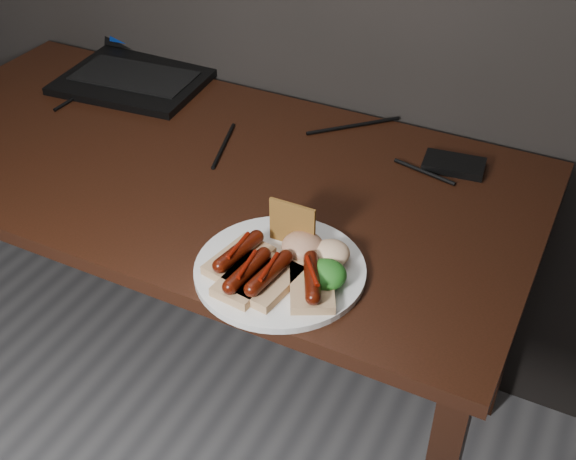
# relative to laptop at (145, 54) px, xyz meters

# --- Properties ---
(desk) EXTENTS (1.40, 0.70, 0.75)m
(desk) POSITION_rel_laptop_xyz_m (0.34, -0.31, -0.14)
(desk) COLOR black
(desk) RESTS_ON ground
(laptop) EXTENTS (0.37, 0.39, 0.25)m
(laptop) POSITION_rel_laptop_xyz_m (0.00, 0.00, 0.00)
(laptop) COLOR black
(laptop) RESTS_ON desk
(hard_drive) EXTENTS (0.13, 0.09, 0.02)m
(hard_drive) POSITION_rel_laptop_xyz_m (0.82, -0.09, -0.04)
(hard_drive) COLOR black
(hard_drive) RESTS_ON desk
(desk_cables) EXTENTS (0.92, 0.37, 0.01)m
(desk_cables) POSITION_rel_laptop_xyz_m (0.38, -0.13, -0.05)
(desk_cables) COLOR black
(desk_cables) RESTS_ON desk
(plate) EXTENTS (0.34, 0.34, 0.01)m
(plate) POSITION_rel_laptop_xyz_m (0.65, -0.53, -0.05)
(plate) COLOR white
(plate) RESTS_ON desk
(bread_sausage_left) EXTENTS (0.09, 0.13, 0.04)m
(bread_sausage_left) POSITION_rel_laptop_xyz_m (0.59, -0.56, -0.02)
(bread_sausage_left) COLOR #DFB583
(bread_sausage_left) RESTS_ON plate
(bread_sausage_center) EXTENTS (0.08, 0.12, 0.04)m
(bread_sausage_center) POSITION_rel_laptop_xyz_m (0.66, -0.58, -0.02)
(bread_sausage_center) COLOR #DFB583
(bread_sausage_center) RESTS_ON plate
(bread_sausage_right) EXTENTS (0.11, 0.13, 0.04)m
(bread_sausage_right) POSITION_rel_laptop_xyz_m (0.72, -0.56, -0.02)
(bread_sausage_right) COLOR #DFB583
(bread_sausage_right) RESTS_ON plate
(bread_sausage_extra) EXTENTS (0.08, 0.12, 0.04)m
(bread_sausage_extra) POSITION_rel_laptop_xyz_m (0.62, -0.59, -0.02)
(bread_sausage_extra) COLOR #DFB583
(bread_sausage_extra) RESTS_ON plate
(crispbread) EXTENTS (0.08, 0.01, 0.08)m
(crispbread) POSITION_rel_laptop_xyz_m (0.64, -0.47, 0.00)
(crispbread) COLOR #A96F2E
(crispbread) RESTS_ON plate
(salad_greens) EXTENTS (0.07, 0.07, 0.04)m
(salad_greens) POSITION_rel_laptop_xyz_m (0.74, -0.54, -0.02)
(salad_greens) COLOR #125C1A
(salad_greens) RESTS_ON plate
(salsa_mound) EXTENTS (0.07, 0.07, 0.04)m
(salsa_mound) POSITION_rel_laptop_xyz_m (0.67, -0.49, -0.02)
(salsa_mound) COLOR maroon
(salsa_mound) RESTS_ON plate
(coleslaw_mound) EXTENTS (0.06, 0.06, 0.04)m
(coleslaw_mound) POSITION_rel_laptop_xyz_m (0.72, -0.48, -0.02)
(coleslaw_mound) COLOR white
(coleslaw_mound) RESTS_ON plate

